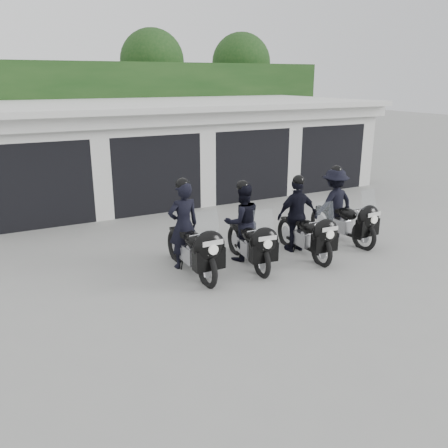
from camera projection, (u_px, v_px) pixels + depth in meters
name	position (u px, v px, depth m)	size (l,w,h in m)	color
ground	(259.00, 282.00, 8.96)	(80.00, 80.00, 0.00)	gray
garage_block	(130.00, 151.00, 15.36)	(16.40, 6.80, 2.96)	silver
background_vegetation	(101.00, 102.00, 19.25)	(20.00, 3.90, 5.80)	#173814
police_bike_a	(190.00, 236.00, 9.23)	(0.67, 2.19, 1.91)	black
police_bike_b	(246.00, 228.00, 9.75)	(0.86, 2.03, 1.77)	black
police_bike_c	(301.00, 220.00, 10.27)	(0.99, 2.03, 1.77)	black
police_bike_d	(339.00, 208.00, 11.17)	(1.13, 2.08, 1.81)	black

